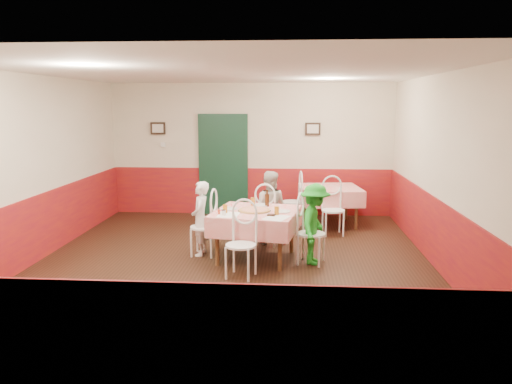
# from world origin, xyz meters

# --- Properties ---
(floor) EXTENTS (7.00, 7.00, 0.00)m
(floor) POSITION_xyz_m (0.00, 0.00, 0.00)
(floor) COLOR black
(floor) RESTS_ON ground
(ceiling) EXTENTS (7.00, 7.00, 0.00)m
(ceiling) POSITION_xyz_m (0.00, 0.00, 2.80)
(ceiling) COLOR white
(ceiling) RESTS_ON back_wall
(back_wall) EXTENTS (6.00, 0.10, 2.80)m
(back_wall) POSITION_xyz_m (0.00, 3.50, 1.40)
(back_wall) COLOR beige
(back_wall) RESTS_ON ground
(front_wall) EXTENTS (6.00, 0.10, 2.80)m
(front_wall) POSITION_xyz_m (0.00, -3.50, 1.40)
(front_wall) COLOR beige
(front_wall) RESTS_ON ground
(left_wall) EXTENTS (0.10, 7.00, 2.80)m
(left_wall) POSITION_xyz_m (-3.00, 0.00, 1.40)
(left_wall) COLOR beige
(left_wall) RESTS_ON ground
(right_wall) EXTENTS (0.10, 7.00, 2.80)m
(right_wall) POSITION_xyz_m (3.00, 0.00, 1.40)
(right_wall) COLOR beige
(right_wall) RESTS_ON ground
(wainscot_back) EXTENTS (6.00, 0.03, 1.00)m
(wainscot_back) POSITION_xyz_m (0.00, 3.48, 0.50)
(wainscot_back) COLOR maroon
(wainscot_back) RESTS_ON ground
(wainscot_front) EXTENTS (6.00, 0.03, 1.00)m
(wainscot_front) POSITION_xyz_m (0.00, -3.48, 0.50)
(wainscot_front) COLOR maroon
(wainscot_front) RESTS_ON ground
(wainscot_left) EXTENTS (0.03, 7.00, 1.00)m
(wainscot_left) POSITION_xyz_m (-2.98, 0.00, 0.50)
(wainscot_left) COLOR maroon
(wainscot_left) RESTS_ON ground
(wainscot_right) EXTENTS (0.03, 7.00, 1.00)m
(wainscot_right) POSITION_xyz_m (2.98, 0.00, 0.50)
(wainscot_right) COLOR maroon
(wainscot_right) RESTS_ON ground
(door) EXTENTS (0.96, 0.06, 2.10)m
(door) POSITION_xyz_m (-0.60, 3.45, 1.05)
(door) COLOR black
(door) RESTS_ON ground
(picture_left) EXTENTS (0.32, 0.03, 0.26)m
(picture_left) POSITION_xyz_m (-2.00, 3.45, 1.85)
(picture_left) COLOR black
(picture_left) RESTS_ON back_wall
(picture_right) EXTENTS (0.32, 0.03, 0.26)m
(picture_right) POSITION_xyz_m (1.30, 3.45, 1.85)
(picture_right) COLOR black
(picture_right) RESTS_ON back_wall
(thermostat) EXTENTS (0.10, 0.03, 0.10)m
(thermostat) POSITION_xyz_m (-1.90, 3.45, 1.50)
(thermostat) COLOR white
(thermostat) RESTS_ON back_wall
(main_table) EXTENTS (1.42, 1.42, 0.77)m
(main_table) POSITION_xyz_m (0.33, 0.29, 0.38)
(main_table) COLOR red
(main_table) RESTS_ON ground
(second_table) EXTENTS (1.25, 1.25, 0.77)m
(second_table) POSITION_xyz_m (1.63, 2.58, 0.38)
(second_table) COLOR red
(second_table) RESTS_ON ground
(chair_left) EXTENTS (0.46, 0.46, 0.90)m
(chair_left) POSITION_xyz_m (-0.51, 0.44, 0.45)
(chair_left) COLOR white
(chair_left) RESTS_ON ground
(chair_right) EXTENTS (0.52, 0.52, 0.90)m
(chair_right) POSITION_xyz_m (1.17, 0.14, 0.45)
(chair_right) COLOR white
(chair_right) RESTS_ON ground
(chair_far) EXTENTS (0.52, 0.52, 0.90)m
(chair_far) POSITION_xyz_m (0.48, 1.12, 0.45)
(chair_far) COLOR white
(chair_far) RESTS_ON ground
(chair_near) EXTENTS (0.51, 0.51, 0.90)m
(chair_near) POSITION_xyz_m (0.18, -0.55, 0.45)
(chair_near) COLOR white
(chair_near) RESTS_ON ground
(chair_second_a) EXTENTS (0.47, 0.47, 0.90)m
(chair_second_a) POSITION_xyz_m (0.88, 2.58, 0.45)
(chair_second_a) COLOR white
(chair_second_a) RESTS_ON ground
(chair_second_b) EXTENTS (0.47, 0.47, 0.90)m
(chair_second_b) POSITION_xyz_m (1.63, 1.83, 0.45)
(chair_second_b) COLOR white
(chair_second_b) RESTS_ON ground
(pizza) EXTENTS (0.55, 0.55, 0.03)m
(pizza) POSITION_xyz_m (0.31, 0.26, 0.78)
(pizza) COLOR #B74723
(pizza) RESTS_ON main_table
(plate_left) EXTENTS (0.29, 0.29, 0.01)m
(plate_left) POSITION_xyz_m (-0.09, 0.36, 0.77)
(plate_left) COLOR white
(plate_left) RESTS_ON main_table
(plate_right) EXTENTS (0.29, 0.29, 0.01)m
(plate_right) POSITION_xyz_m (0.73, 0.23, 0.77)
(plate_right) COLOR white
(plate_right) RESTS_ON main_table
(plate_far) EXTENTS (0.29, 0.29, 0.01)m
(plate_far) POSITION_xyz_m (0.39, 0.68, 0.77)
(plate_far) COLOR white
(plate_far) RESTS_ON main_table
(glass_a) EXTENTS (0.08, 0.08, 0.13)m
(glass_a) POSITION_xyz_m (-0.12, 0.09, 0.82)
(glass_a) COLOR #BF7219
(glass_a) RESTS_ON main_table
(glass_b) EXTENTS (0.08, 0.08, 0.13)m
(glass_b) POSITION_xyz_m (0.65, 0.02, 0.82)
(glass_b) COLOR #BF7219
(glass_b) RESTS_ON main_table
(glass_c) EXTENTS (0.08, 0.08, 0.13)m
(glass_c) POSITION_xyz_m (0.25, 0.69, 0.82)
(glass_c) COLOR #BF7219
(glass_c) RESTS_ON main_table
(beer_bottle) EXTENTS (0.08, 0.08, 0.24)m
(beer_bottle) POSITION_xyz_m (0.48, 0.63, 0.88)
(beer_bottle) COLOR #381C0A
(beer_bottle) RESTS_ON main_table
(shaker_a) EXTENTS (0.04, 0.04, 0.09)m
(shaker_a) POSITION_xyz_m (-0.13, -0.08, 0.81)
(shaker_a) COLOR silver
(shaker_a) RESTS_ON main_table
(shaker_b) EXTENTS (0.04, 0.04, 0.09)m
(shaker_b) POSITION_xyz_m (-0.10, -0.08, 0.81)
(shaker_b) COLOR silver
(shaker_b) RESTS_ON main_table
(shaker_c) EXTENTS (0.04, 0.04, 0.09)m
(shaker_c) POSITION_xyz_m (-0.20, -0.00, 0.81)
(shaker_c) COLOR #B23319
(shaker_c) RESTS_ON main_table
(menu_left) EXTENTS (0.31, 0.41, 0.00)m
(menu_left) POSITION_xyz_m (-0.06, -0.02, 0.76)
(menu_left) COLOR white
(menu_left) RESTS_ON main_table
(menu_right) EXTENTS (0.43, 0.48, 0.00)m
(menu_right) POSITION_xyz_m (0.65, -0.17, 0.76)
(menu_right) COLOR white
(menu_right) RESTS_ON main_table
(wallet) EXTENTS (0.12, 0.11, 0.02)m
(wallet) POSITION_xyz_m (0.58, -0.05, 0.77)
(wallet) COLOR black
(wallet) RESTS_ON main_table
(diner_left) EXTENTS (0.29, 0.43, 1.17)m
(diner_left) POSITION_xyz_m (-0.56, 0.44, 0.59)
(diner_left) COLOR gray
(diner_left) RESTS_ON ground
(diner_far) EXTENTS (0.67, 0.55, 1.26)m
(diner_far) POSITION_xyz_m (0.49, 1.17, 0.63)
(diner_far) COLOR gray
(diner_far) RESTS_ON ground
(diner_right) EXTENTS (0.62, 0.87, 1.21)m
(diner_right) POSITION_xyz_m (1.22, 0.13, 0.61)
(diner_right) COLOR gray
(diner_right) RESTS_ON ground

